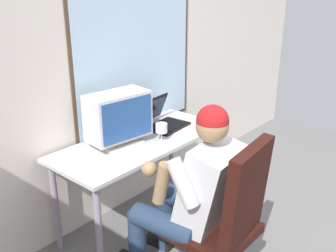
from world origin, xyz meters
name	(u,v)px	position (x,y,z in m)	size (l,w,h in m)	color
wall_rear	(124,60)	(0.01, 2.28, 1.27)	(5.65, 0.08, 2.53)	silver
desk	(141,150)	(-0.19, 1.92, 0.65)	(1.41, 0.60, 0.74)	#96889D
office_chair	(229,215)	(-0.42, 0.97, 0.59)	(0.51, 0.53, 1.06)	black
person_seated	(191,193)	(-0.45, 1.24, 0.65)	(0.56, 0.82, 1.25)	navy
crt_monitor	(118,116)	(-0.36, 1.98, 0.96)	(0.48, 0.29, 0.40)	beige
laptop	(160,118)	(0.13, 2.01, 0.80)	(0.37, 0.36, 0.23)	black
wine_glass	(161,129)	(-0.10, 1.79, 0.83)	(0.09, 0.09, 0.14)	silver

